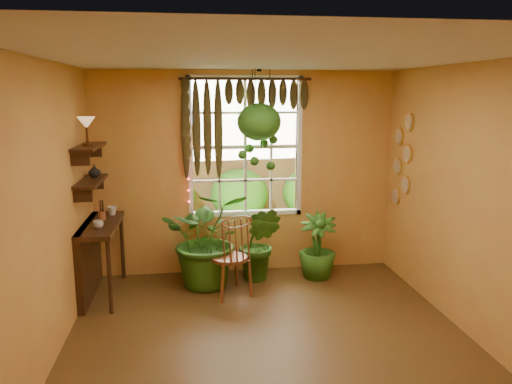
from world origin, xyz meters
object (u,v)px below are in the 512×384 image
counter_ledge (93,251)px  potted_plant_mid (260,244)px  windsor_chair (231,268)px  hanging_basket (259,128)px  potted_plant_left (209,238)px

counter_ledge → potted_plant_mid: (2.04, 0.24, -0.06)m
windsor_chair → potted_plant_mid: 0.64m
windsor_chair → hanging_basket: bearing=34.1°
potted_plant_mid → windsor_chair: bearing=-132.2°
potted_plant_mid → hanging_basket: 1.49m
windsor_chair → potted_plant_left: size_ratio=0.94×
windsor_chair → potted_plant_left: potted_plant_left is taller
windsor_chair → potted_plant_left: bearing=102.8°
potted_plant_left → hanging_basket: (0.67, 0.27, 1.35)m
windsor_chair → hanging_basket: 1.80m
windsor_chair → potted_plant_left: (-0.24, 0.36, 0.28)m
counter_ledge → potted_plant_mid: bearing=6.8°
potted_plant_left → hanging_basket: hanging_basket is taller
counter_ledge → hanging_basket: 2.53m
potted_plant_left → hanging_basket: 1.53m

